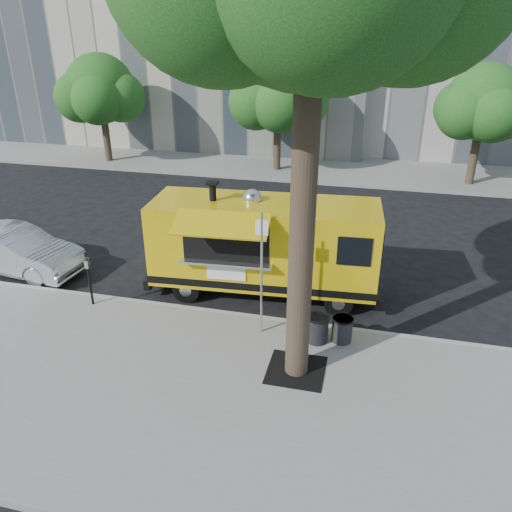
{
  "coord_description": "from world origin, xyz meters",
  "views": [
    {
      "loc": [
        3.8,
        -11.25,
        6.8
      ],
      "look_at": [
        1.04,
        0.0,
        1.36
      ],
      "focal_mm": 35.0,
      "sensor_mm": 36.0,
      "label": 1
    }
  ],
  "objects_px": {
    "far_tree_b": "(278,92)",
    "parking_meter": "(89,275)",
    "trash_bin_left": "(317,328)",
    "food_truck": "(263,245)",
    "sign_post": "(262,267)",
    "sedan": "(16,251)",
    "far_tree_c": "(484,102)",
    "far_tree_a": "(100,89)",
    "trash_bin_right": "(342,329)"
  },
  "relations": [
    {
      "from": "food_truck",
      "to": "trash_bin_right",
      "type": "distance_m",
      "value": 3.25
    },
    {
      "from": "sedan",
      "to": "trash_bin_left",
      "type": "bearing_deg",
      "value": -94.55
    },
    {
      "from": "trash_bin_left",
      "to": "trash_bin_right",
      "type": "xyz_separation_m",
      "value": [
        0.55,
        0.14,
        -0.02
      ]
    },
    {
      "from": "food_truck",
      "to": "far_tree_b",
      "type": "bearing_deg",
      "value": 95.77
    },
    {
      "from": "sign_post",
      "to": "far_tree_a",
      "type": "bearing_deg",
      "value": 129.83
    },
    {
      "from": "trash_bin_left",
      "to": "parking_meter",
      "type": "bearing_deg",
      "value": 177.5
    },
    {
      "from": "far_tree_b",
      "to": "sign_post",
      "type": "relative_size",
      "value": 1.83
    },
    {
      "from": "food_truck",
      "to": "sedan",
      "type": "xyz_separation_m",
      "value": [
        -7.38,
        -0.51,
        -0.77
      ]
    },
    {
      "from": "far_tree_a",
      "to": "sign_post",
      "type": "height_order",
      "value": "far_tree_a"
    },
    {
      "from": "food_truck",
      "to": "trash_bin_left",
      "type": "xyz_separation_m",
      "value": [
        1.78,
        -2.18,
        -0.95
      ]
    },
    {
      "from": "sedan",
      "to": "far_tree_c",
      "type": "bearing_deg",
      "value": -43.43
    },
    {
      "from": "sedan",
      "to": "trash_bin_left",
      "type": "xyz_separation_m",
      "value": [
        9.16,
        -1.66,
        -0.18
      ]
    },
    {
      "from": "far_tree_b",
      "to": "trash_bin_left",
      "type": "height_order",
      "value": "far_tree_b"
    },
    {
      "from": "trash_bin_right",
      "to": "far_tree_a",
      "type": "bearing_deg",
      "value": 134.28
    },
    {
      "from": "far_tree_c",
      "to": "trash_bin_left",
      "type": "relative_size",
      "value": 8.07
    },
    {
      "from": "far_tree_c",
      "to": "sedan",
      "type": "distance_m",
      "value": 19.12
    },
    {
      "from": "food_truck",
      "to": "trash_bin_right",
      "type": "xyz_separation_m",
      "value": [
        2.33,
        -2.04,
        -0.97
      ]
    },
    {
      "from": "sign_post",
      "to": "trash_bin_right",
      "type": "distance_m",
      "value": 2.33
    },
    {
      "from": "far_tree_c",
      "to": "food_truck",
      "type": "relative_size",
      "value": 0.82
    },
    {
      "from": "food_truck",
      "to": "parking_meter",
      "type": "bearing_deg",
      "value": -158.95
    },
    {
      "from": "far_tree_b",
      "to": "trash_bin_left",
      "type": "relative_size",
      "value": 8.52
    },
    {
      "from": "far_tree_c",
      "to": "trash_bin_left",
      "type": "distance_m",
      "value": 15.26
    },
    {
      "from": "parking_meter",
      "to": "food_truck",
      "type": "relative_size",
      "value": 0.21
    },
    {
      "from": "parking_meter",
      "to": "trash_bin_left",
      "type": "bearing_deg",
      "value": -2.5
    },
    {
      "from": "far_tree_a",
      "to": "far_tree_b",
      "type": "height_order",
      "value": "far_tree_b"
    },
    {
      "from": "trash_bin_left",
      "to": "far_tree_c",
      "type": "bearing_deg",
      "value": 69.92
    },
    {
      "from": "far_tree_b",
      "to": "parking_meter",
      "type": "bearing_deg",
      "value": -98.1
    },
    {
      "from": "far_tree_b",
      "to": "sign_post",
      "type": "bearing_deg",
      "value": -79.85
    },
    {
      "from": "far_tree_a",
      "to": "food_truck",
      "type": "relative_size",
      "value": 0.84
    },
    {
      "from": "parking_meter",
      "to": "trash_bin_left",
      "type": "height_order",
      "value": "parking_meter"
    },
    {
      "from": "sedan",
      "to": "trash_bin_right",
      "type": "relative_size",
      "value": 6.89
    },
    {
      "from": "parking_meter",
      "to": "sign_post",
      "type": "bearing_deg",
      "value": -2.52
    },
    {
      "from": "far_tree_a",
      "to": "trash_bin_right",
      "type": "distance_m",
      "value": 19.52
    },
    {
      "from": "sign_post",
      "to": "far_tree_b",
      "type": "bearing_deg",
      "value": 100.15
    },
    {
      "from": "far_tree_b",
      "to": "sign_post",
      "type": "xyz_separation_m",
      "value": [
        2.55,
        -14.25,
        -1.98
      ]
    },
    {
      "from": "trash_bin_right",
      "to": "parking_meter",
      "type": "bearing_deg",
      "value": 178.93
    },
    {
      "from": "far_tree_a",
      "to": "sign_post",
      "type": "xyz_separation_m",
      "value": [
        11.55,
        -13.85,
        -1.93
      ]
    },
    {
      "from": "food_truck",
      "to": "trash_bin_left",
      "type": "bearing_deg",
      "value": -54.76
    },
    {
      "from": "sedan",
      "to": "trash_bin_left",
      "type": "height_order",
      "value": "sedan"
    },
    {
      "from": "parking_meter",
      "to": "trash_bin_right",
      "type": "distance_m",
      "value": 6.45
    },
    {
      "from": "far_tree_a",
      "to": "sign_post",
      "type": "distance_m",
      "value": 18.14
    },
    {
      "from": "far_tree_b",
      "to": "parking_meter",
      "type": "xyz_separation_m",
      "value": [
        -2.0,
        -14.05,
        -2.85
      ]
    },
    {
      "from": "trash_bin_right",
      "to": "far_tree_c",
      "type": "bearing_deg",
      "value": 71.76
    },
    {
      "from": "far_tree_b",
      "to": "food_truck",
      "type": "relative_size",
      "value": 0.86
    },
    {
      "from": "sign_post",
      "to": "far_tree_c",
      "type": "bearing_deg",
      "value": 65.19
    },
    {
      "from": "far_tree_b",
      "to": "parking_meter",
      "type": "height_order",
      "value": "far_tree_b"
    },
    {
      "from": "sign_post",
      "to": "food_truck",
      "type": "xyz_separation_m",
      "value": [
        -0.45,
        2.12,
        -0.4
      ]
    },
    {
      "from": "far_tree_a",
      "to": "sign_post",
      "type": "bearing_deg",
      "value": -50.17
    },
    {
      "from": "trash_bin_right",
      "to": "trash_bin_left",
      "type": "bearing_deg",
      "value": -165.98
    },
    {
      "from": "far_tree_a",
      "to": "food_truck",
      "type": "bearing_deg",
      "value": -46.59
    }
  ]
}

